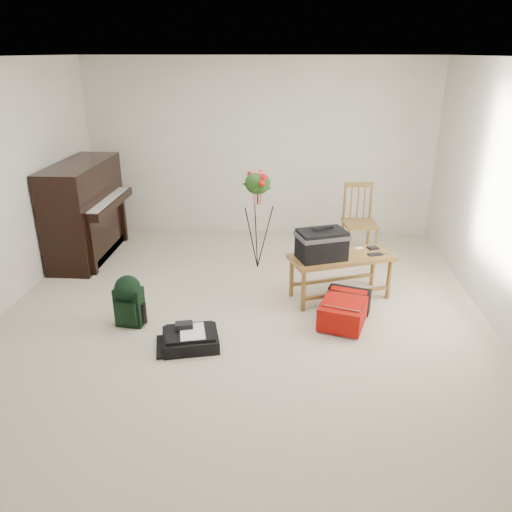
# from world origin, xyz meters

# --- Properties ---
(floor) EXTENTS (5.00, 5.50, 0.01)m
(floor) POSITION_xyz_m (0.00, 0.00, 0.00)
(floor) COLOR #BBB397
(floor) RESTS_ON ground
(ceiling) EXTENTS (5.00, 5.50, 0.01)m
(ceiling) POSITION_xyz_m (0.00, 0.00, 2.50)
(ceiling) COLOR white
(ceiling) RESTS_ON wall_back
(wall_back) EXTENTS (5.00, 0.04, 2.50)m
(wall_back) POSITION_xyz_m (0.00, 2.75, 1.25)
(wall_back) COLOR beige
(wall_back) RESTS_ON floor
(piano) EXTENTS (0.71, 1.50, 1.25)m
(piano) POSITION_xyz_m (-2.19, 1.60, 0.60)
(piano) COLOR black
(piano) RESTS_ON floor
(bench) EXTENTS (1.20, 0.81, 0.86)m
(bench) POSITION_xyz_m (0.86, 0.58, 0.61)
(bench) COLOR olive
(bench) RESTS_ON floor
(dining_chair) EXTENTS (0.47, 0.47, 0.96)m
(dining_chair) POSITION_xyz_m (1.39, 1.88, 0.47)
(dining_chair) COLOR olive
(dining_chair) RESTS_ON floor
(red_suitcase) EXTENTS (0.58, 0.73, 0.27)m
(red_suitcase) POSITION_xyz_m (1.03, 0.07, 0.14)
(red_suitcase) COLOR #B90907
(red_suitcase) RESTS_ON floor
(black_duffel) EXTENTS (0.59, 0.51, 0.21)m
(black_duffel) POSITION_xyz_m (-0.43, -0.52, 0.08)
(black_duffel) COLOR black
(black_duffel) RESTS_ON floor
(green_backpack) EXTENTS (0.29, 0.26, 0.53)m
(green_backpack) POSITION_xyz_m (-1.10, -0.17, 0.29)
(green_backpack) COLOR black
(green_backpack) RESTS_ON floor
(flower_stand) EXTENTS (0.49, 0.49, 1.26)m
(flower_stand) POSITION_xyz_m (0.07, 1.37, 0.62)
(flower_stand) COLOR black
(flower_stand) RESTS_ON floor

